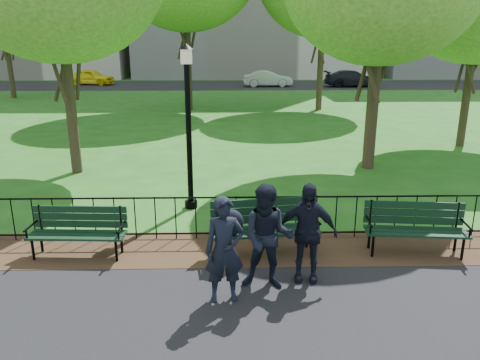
{
  "coord_description": "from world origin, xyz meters",
  "views": [
    {
      "loc": [
        -0.32,
        -6.69,
        3.86
      ],
      "look_at": [
        -0.13,
        1.5,
        1.39
      ],
      "focal_mm": 35.0,
      "sensor_mm": 36.0,
      "label": 1
    }
  ],
  "objects_px": {
    "lamppost": "(188,122)",
    "person_mid": "(268,237)",
    "person_left": "(225,250)",
    "person_right": "(307,232)",
    "park_bench_left_a": "(78,226)",
    "sedan_silver": "(268,79)",
    "park_bench_right_a": "(415,223)",
    "taxi": "(91,77)",
    "sedan_dark": "(353,79)",
    "park_bench_main": "(251,222)"
  },
  "relations": [
    {
      "from": "lamppost",
      "to": "person_mid",
      "type": "xyz_separation_m",
      "value": [
        1.53,
        -3.78,
        -1.19
      ]
    },
    {
      "from": "person_left",
      "to": "person_right",
      "type": "distance_m",
      "value": 1.47
    },
    {
      "from": "park_bench_left_a",
      "to": "sedan_silver",
      "type": "relative_size",
      "value": 0.44
    },
    {
      "from": "park_bench_right_a",
      "to": "lamppost",
      "type": "relative_size",
      "value": 0.5
    },
    {
      "from": "taxi",
      "to": "sedan_dark",
      "type": "height_order",
      "value": "same"
    },
    {
      "from": "park_bench_left_a",
      "to": "park_bench_right_a",
      "type": "bearing_deg",
      "value": 2.73
    },
    {
      "from": "park_bench_left_a",
      "to": "taxi",
      "type": "xyz_separation_m",
      "value": [
        -9.33,
        34.1,
        0.12
      ]
    },
    {
      "from": "park_bench_right_a",
      "to": "taxi",
      "type": "distance_m",
      "value": 37.51
    },
    {
      "from": "person_left",
      "to": "sedan_silver",
      "type": "relative_size",
      "value": 0.41
    },
    {
      "from": "park_bench_main",
      "to": "park_bench_left_a",
      "type": "bearing_deg",
      "value": 169.62
    },
    {
      "from": "park_bench_main",
      "to": "park_bench_left_a",
      "type": "distance_m",
      "value": 3.18
    },
    {
      "from": "sedan_dark",
      "to": "taxi",
      "type": "bearing_deg",
      "value": 84.97
    },
    {
      "from": "park_bench_main",
      "to": "sedan_dark",
      "type": "xyz_separation_m",
      "value": [
        9.98,
        31.94,
        0.0
      ]
    },
    {
      "from": "park_bench_main",
      "to": "person_mid",
      "type": "height_order",
      "value": "person_mid"
    },
    {
      "from": "taxi",
      "to": "sedan_dark",
      "type": "distance_m",
      "value": 22.61
    },
    {
      "from": "park_bench_right_a",
      "to": "taxi",
      "type": "height_order",
      "value": "taxi"
    },
    {
      "from": "sedan_dark",
      "to": "person_right",
      "type": "bearing_deg",
      "value": 165.24
    },
    {
      "from": "taxi",
      "to": "sedan_silver",
      "type": "bearing_deg",
      "value": -84.43
    },
    {
      "from": "person_left",
      "to": "taxi",
      "type": "bearing_deg",
      "value": 100.0
    },
    {
      "from": "person_mid",
      "to": "sedan_silver",
      "type": "distance_m",
      "value": 33.44
    },
    {
      "from": "park_bench_right_a",
      "to": "person_left",
      "type": "height_order",
      "value": "person_left"
    },
    {
      "from": "park_bench_right_a",
      "to": "taxi",
      "type": "relative_size",
      "value": 0.47
    },
    {
      "from": "lamppost",
      "to": "sedan_silver",
      "type": "height_order",
      "value": "lamppost"
    },
    {
      "from": "park_bench_left_a",
      "to": "park_bench_right_a",
      "type": "distance_m",
      "value": 6.23
    },
    {
      "from": "park_bench_left_a",
      "to": "sedan_silver",
      "type": "height_order",
      "value": "sedan_silver"
    },
    {
      "from": "person_left",
      "to": "sedan_dark",
      "type": "bearing_deg",
      "value": 64.03
    },
    {
      "from": "park_bench_right_a",
      "to": "sedan_silver",
      "type": "relative_size",
      "value": 0.46
    },
    {
      "from": "lamppost",
      "to": "taxi",
      "type": "xyz_separation_m",
      "value": [
        -11.19,
        31.58,
        -1.37
      ]
    },
    {
      "from": "person_right",
      "to": "taxi",
      "type": "height_order",
      "value": "person_right"
    },
    {
      "from": "park_bench_left_a",
      "to": "person_left",
      "type": "xyz_separation_m",
      "value": [
        2.71,
        -1.64,
        0.27
      ]
    },
    {
      "from": "lamppost",
      "to": "sedan_dark",
      "type": "height_order",
      "value": "lamppost"
    },
    {
      "from": "park_bench_left_a",
      "to": "sedan_silver",
      "type": "xyz_separation_m",
      "value": [
        6.02,
        32.06,
        0.11
      ]
    },
    {
      "from": "park_bench_right_a",
      "to": "sedan_silver",
      "type": "xyz_separation_m",
      "value": [
        -0.21,
        32.1,
        0.09
      ]
    },
    {
      "from": "park_bench_main",
      "to": "person_right",
      "type": "relative_size",
      "value": 1.21
    },
    {
      "from": "park_bench_left_a",
      "to": "lamppost",
      "type": "relative_size",
      "value": 0.47
    },
    {
      "from": "park_bench_main",
      "to": "lamppost",
      "type": "relative_size",
      "value": 0.54
    },
    {
      "from": "park_bench_main",
      "to": "person_left",
      "type": "distance_m",
      "value": 1.58
    },
    {
      "from": "sedan_dark",
      "to": "sedan_silver",
      "type": "bearing_deg",
      "value": 88.73
    },
    {
      "from": "person_mid",
      "to": "park_bench_main",
      "type": "bearing_deg",
      "value": 109.91
    },
    {
      "from": "park_bench_left_a",
      "to": "lamppost",
      "type": "xyz_separation_m",
      "value": [
        1.86,
        2.51,
        1.49
      ]
    },
    {
      "from": "park_bench_left_a",
      "to": "person_right",
      "type": "relative_size",
      "value": 1.06
    },
    {
      "from": "park_bench_left_a",
      "to": "lamppost",
      "type": "height_order",
      "value": "lamppost"
    },
    {
      "from": "person_left",
      "to": "park_bench_right_a",
      "type": "bearing_deg",
      "value": 15.9
    },
    {
      "from": "park_bench_main",
      "to": "person_mid",
      "type": "relative_size",
      "value": 1.18
    },
    {
      "from": "taxi",
      "to": "sedan_dark",
      "type": "bearing_deg",
      "value": -82.69
    },
    {
      "from": "park_bench_right_a",
      "to": "sedan_dark",
      "type": "xyz_separation_m",
      "value": [
        6.93,
        31.84,
        0.09
      ]
    },
    {
      "from": "person_left",
      "to": "sedan_dark",
      "type": "xyz_separation_m",
      "value": [
        10.45,
        33.45,
        -0.15
      ]
    },
    {
      "from": "lamppost",
      "to": "person_right",
      "type": "bearing_deg",
      "value": -58.41
    },
    {
      "from": "person_right",
      "to": "sedan_dark",
      "type": "bearing_deg",
      "value": 84.16
    },
    {
      "from": "taxi",
      "to": "person_left",
      "type": "bearing_deg",
      "value": -148.27
    }
  ]
}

